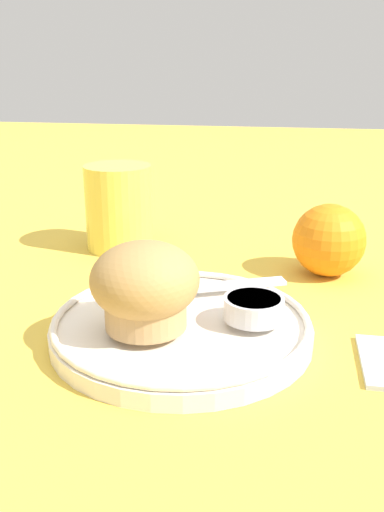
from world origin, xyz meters
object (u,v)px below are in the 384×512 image
at_px(butter_knife, 199,288).
at_px(orange_fruit, 329,240).
at_px(juice_glass, 119,207).
at_px(muffin, 145,286).

xyz_separation_m(butter_knife, orange_fruit, (0.12, 0.11, 0.02)).
distance_m(orange_fruit, juice_glass, 0.25).
xyz_separation_m(muffin, juice_glass, (-0.09, 0.24, -0.00)).
bearing_deg(muffin, butter_knife, 69.91).
xyz_separation_m(muffin, orange_fruit, (0.15, 0.19, -0.02)).
bearing_deg(butter_knife, juice_glass, 104.92).
height_order(orange_fruit, juice_glass, juice_glass).
distance_m(muffin, juice_glass, 0.26).
bearing_deg(juice_glass, orange_fruit, -11.59).
distance_m(butter_knife, orange_fruit, 0.17).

